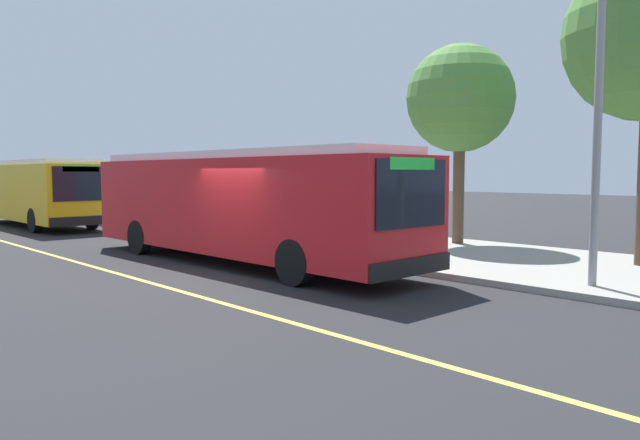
% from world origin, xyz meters
% --- Properties ---
extents(ground_plane, '(120.00, 120.00, 0.00)m').
position_xyz_m(ground_plane, '(0.00, 0.00, 0.00)').
color(ground_plane, '#232326').
extents(sidewalk_curb, '(44.00, 6.40, 0.15)m').
position_xyz_m(sidewalk_curb, '(0.00, 6.00, 0.07)').
color(sidewalk_curb, gray).
rests_on(sidewalk_curb, ground_plane).
extents(lane_stripe_center, '(36.00, 0.14, 0.01)m').
position_xyz_m(lane_stripe_center, '(0.00, -2.20, 0.00)').
color(lane_stripe_center, '#E0D64C').
rests_on(lane_stripe_center, ground_plane).
extents(transit_bus_main, '(11.54, 2.72, 2.95)m').
position_xyz_m(transit_bus_main, '(-1.42, 1.01, 1.62)').
color(transit_bus_main, red).
rests_on(transit_bus_main, ground_plane).
extents(transit_bus_second, '(10.24, 2.63, 2.95)m').
position_xyz_m(transit_bus_second, '(-16.82, 0.80, 1.61)').
color(transit_bus_second, gold).
rests_on(transit_bus_second, ground_plane).
extents(bus_shelter, '(2.90, 1.60, 2.48)m').
position_xyz_m(bus_shelter, '(-4.37, 6.20, 1.92)').
color(bus_shelter, '#333338').
rests_on(bus_shelter, sidewalk_curb).
extents(waiting_bench, '(1.60, 0.48, 0.95)m').
position_xyz_m(waiting_bench, '(-3.92, 6.35, 0.63)').
color(waiting_bench, brown).
rests_on(waiting_bench, sidewalk_curb).
extents(route_sign_post, '(0.44, 0.08, 2.80)m').
position_xyz_m(route_sign_post, '(-2.33, 3.76, 1.96)').
color(route_sign_post, '#333338').
rests_on(route_sign_post, sidewalk_curb).
extents(pedestrian_commuter, '(0.24, 0.40, 1.69)m').
position_xyz_m(pedestrian_commuter, '(-4.90, 4.33, 1.12)').
color(pedestrian_commuter, '#282D47').
rests_on(pedestrian_commuter, sidewalk_curb).
extents(street_tree_near_shelter, '(3.38, 3.38, 6.28)m').
position_xyz_m(street_tree_near_shelter, '(0.69, 7.98, 4.70)').
color(street_tree_near_shelter, brown).
rests_on(street_tree_near_shelter, sidewalk_curb).
extents(utility_pole, '(0.16, 0.16, 6.40)m').
position_xyz_m(utility_pole, '(6.73, 3.74, 3.35)').
color(utility_pole, gray).
rests_on(utility_pole, sidewalk_curb).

